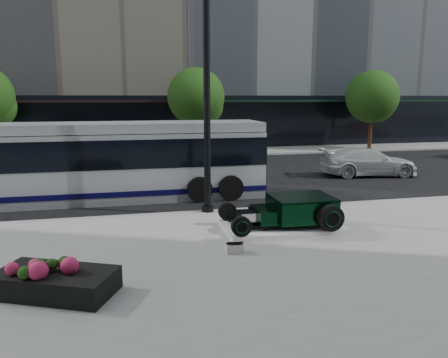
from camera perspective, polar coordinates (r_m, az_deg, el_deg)
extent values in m
plane|color=black|center=(16.95, 0.25, -2.55)|extent=(120.00, 120.00, 0.00)
cube|color=gray|center=(7.72, 19.45, -19.50)|extent=(70.00, 17.00, 0.12)
cube|color=gray|center=(30.54, -5.76, 3.41)|extent=(70.00, 4.00, 0.12)
cube|color=black|center=(32.92, -23.99, 6.46)|extent=(22.00, 0.50, 4.00)
cube|color=black|center=(36.41, 14.62, 7.34)|extent=(24.00, 0.50, 4.00)
cube|color=black|center=(32.28, -24.41, 9.22)|extent=(22.00, 1.60, 0.15)
cube|color=black|center=(35.84, 15.19, 9.83)|extent=(24.00, 1.60, 0.15)
cylinder|color=black|center=(29.56, -3.63, 5.85)|extent=(0.28, 0.28, 2.60)
sphere|color=#0F3A10|center=(29.46, -3.69, 10.70)|extent=(3.80, 3.80, 3.80)
sphere|color=#0F3A10|center=(29.86, -2.62, 9.56)|extent=(2.60, 2.60, 2.60)
cylinder|color=black|center=(34.16, 18.55, 5.97)|extent=(0.28, 0.28, 2.60)
sphere|color=#0F3A10|center=(34.07, 18.80, 10.16)|extent=(3.80, 3.80, 3.80)
sphere|color=#0F3A10|center=(34.64, 19.33, 9.13)|extent=(2.60, 2.60, 2.60)
cube|color=silver|center=(12.71, 7.68, -6.23)|extent=(3.40, 1.80, 0.15)
cube|color=black|center=(12.26, 8.44, -6.04)|extent=(3.00, 0.08, 0.10)
cube|color=black|center=(13.07, 7.01, -4.95)|extent=(3.00, 0.08, 0.10)
cube|color=black|center=(12.77, 10.06, -3.78)|extent=(1.70, 1.45, 0.62)
cube|color=black|center=(12.70, 10.10, -2.34)|extent=(1.70, 1.45, 0.06)
cube|color=black|center=(12.42, 5.34, -4.64)|extent=(0.55, 1.05, 0.38)
cube|color=silver|center=(12.28, 2.89, -5.03)|extent=(0.55, 0.55, 0.34)
cylinder|color=black|center=(12.25, 3.58, -3.77)|extent=(0.18, 0.18, 0.10)
cylinder|color=black|center=(12.23, 1.30, -5.68)|extent=(0.06, 1.55, 0.06)
cylinder|color=black|center=(12.26, 13.75, -4.97)|extent=(0.72, 0.24, 0.72)
cylinder|color=black|center=(12.15, 14.02, -5.12)|extent=(0.37, 0.02, 0.37)
torus|color=#093117|center=(12.14, 14.04, -5.14)|extent=(0.44, 0.02, 0.44)
cylinder|color=black|center=(13.74, 10.59, -3.16)|extent=(0.72, 0.24, 0.72)
cylinder|color=black|center=(13.86, 10.38, -3.04)|extent=(0.37, 0.02, 0.37)
torus|color=#093117|center=(13.87, 10.37, -3.03)|extent=(0.44, 0.02, 0.44)
cylinder|color=black|center=(11.47, 2.27, -6.21)|extent=(0.54, 0.16, 0.54)
cylinder|color=black|center=(11.39, 2.38, -6.33)|extent=(0.28, 0.02, 0.28)
torus|color=#093117|center=(11.38, 2.40, -6.35)|extent=(0.34, 0.02, 0.34)
cylinder|color=black|center=(12.93, 0.45, -4.27)|extent=(0.54, 0.16, 0.54)
cylinder|color=black|center=(13.01, 0.36, -4.17)|extent=(0.28, 0.02, 0.28)
torus|color=#093117|center=(13.02, 0.35, -4.16)|extent=(0.34, 0.02, 0.34)
cube|color=silver|center=(10.82, 1.34, -8.98)|extent=(0.43, 0.34, 0.22)
cube|color=black|center=(10.78, 1.34, -8.36)|extent=(0.43, 0.33, 0.15)
cylinder|color=black|center=(14.12, -2.25, 10.14)|extent=(0.22, 0.22, 7.25)
cylinder|color=black|center=(14.58, -2.15, -3.89)|extent=(0.40, 0.40, 0.18)
cube|color=black|center=(9.24, -21.16, -12.48)|extent=(2.53, 1.97, 0.45)
sphere|color=#DD275D|center=(9.26, -26.24, -10.41)|extent=(0.29, 0.29, 0.29)
sphere|color=#0F3A10|center=(9.19, -24.29, -10.40)|extent=(0.29, 0.29, 0.29)
sphere|color=#DD275D|center=(9.14, -22.31, -10.39)|extent=(0.29, 0.29, 0.29)
sphere|color=#0F3A10|center=(9.09, -20.31, -10.36)|extent=(0.29, 0.29, 0.29)
sphere|color=#DD275D|center=(9.05, -18.29, -10.32)|extent=(0.29, 0.29, 0.29)
sphere|color=#0F3A10|center=(9.02, -16.26, -10.27)|extent=(0.29, 0.29, 0.29)
cube|color=#B5BBC0|center=(17.24, -15.19, 1.62)|extent=(12.00, 2.55, 2.55)
cube|color=#0A073F|center=(17.39, -15.05, -1.16)|extent=(12.05, 2.60, 0.20)
cube|color=black|center=(17.16, -15.28, 3.51)|extent=(12.05, 2.60, 1.05)
cube|color=#B5BBC0|center=(17.08, -15.43, 6.51)|extent=(12.00, 2.40, 0.35)
cube|color=black|center=(17.99, 4.35, 3.21)|extent=(0.06, 2.30, 1.70)
cylinder|color=black|center=(16.31, -3.20, -1.36)|extent=(0.96, 0.28, 0.96)
cylinder|color=black|center=(18.83, -4.55, 0.24)|extent=(0.96, 0.28, 0.96)
cylinder|color=black|center=(16.55, 0.90, -1.17)|extent=(0.96, 0.28, 0.96)
cylinder|color=black|center=(19.04, -0.97, 0.39)|extent=(0.96, 0.28, 0.96)
imported|color=silver|center=(22.95, 18.33, 2.13)|extent=(4.97, 2.59, 1.38)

